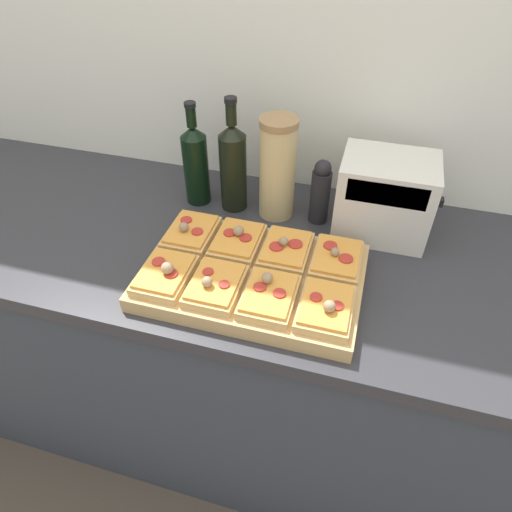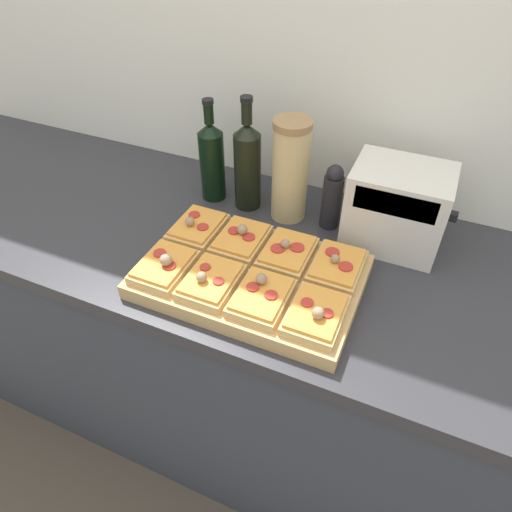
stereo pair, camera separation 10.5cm
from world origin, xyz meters
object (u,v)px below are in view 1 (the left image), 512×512
object	(u,v)px
wine_bottle	(233,166)
toaster_oven	(385,197)
olive_oil_bottle	(196,163)
cutting_board	(252,277)
grain_jar_tall	(277,169)
pepper_mill	(320,192)

from	to	relation	value
wine_bottle	toaster_oven	size ratio (longest dim) A/B	1.24
olive_oil_bottle	wine_bottle	size ratio (longest dim) A/B	0.92
cutting_board	wine_bottle	world-z (taller)	wine_bottle
wine_bottle	toaster_oven	bearing A→B (deg)	-0.12
cutting_board	grain_jar_tall	xyz separation A→B (m)	(-0.02, 0.29, 0.12)
grain_jar_tall	toaster_oven	size ratio (longest dim) A/B	1.09
olive_oil_bottle	wine_bottle	distance (m)	0.11
olive_oil_bottle	toaster_oven	distance (m)	0.51
olive_oil_bottle	pepper_mill	xyz separation A→B (m)	(0.35, 0.00, -0.03)
cutting_board	olive_oil_bottle	bearing A→B (deg)	130.50
cutting_board	toaster_oven	distance (m)	0.40
pepper_mill	wine_bottle	bearing A→B (deg)	180.00
olive_oil_bottle	grain_jar_tall	size ratio (longest dim) A/B	1.05
wine_bottle	grain_jar_tall	xyz separation A→B (m)	(0.12, -0.00, 0.01)
cutting_board	toaster_oven	world-z (taller)	toaster_oven
pepper_mill	olive_oil_bottle	bearing A→B (deg)	180.00
toaster_oven	cutting_board	bearing A→B (deg)	-132.71
grain_jar_tall	wine_bottle	bearing A→B (deg)	180.00
cutting_board	wine_bottle	distance (m)	0.34
cutting_board	pepper_mill	size ratio (longest dim) A/B	2.74
olive_oil_bottle	pepper_mill	bearing A→B (deg)	0.00
wine_bottle	olive_oil_bottle	bearing A→B (deg)	-180.00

